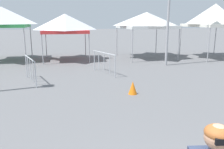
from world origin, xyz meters
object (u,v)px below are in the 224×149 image
Objects in this scene: canopy_tent_behind_left at (2,17)px; canopy_tent_behind_center at (215,15)px; crowd_barrier_mid_lot at (30,65)px; canopy_tent_far_left at (65,23)px; traffic_cone_lot_center at (133,88)px; canopy_tent_center at (147,20)px; crowd_barrier_by_lift at (104,59)px.

canopy_tent_behind_left is 0.93× the size of canopy_tent_behind_center.
canopy_tent_far_left is at bearing 72.58° from crowd_barrier_mid_lot.
canopy_tent_behind_center reaches higher than traffic_cone_lot_center.
canopy_tent_behind_left is at bearing 109.35° from crowd_barrier_mid_lot.
canopy_tent_behind_left is 10.92m from traffic_cone_lot_center.
crowd_barrier_mid_lot is at bearing -160.23° from canopy_tent_behind_center.
canopy_tent_behind_left reaches higher than canopy_tent_far_left.
crowd_barrier_mid_lot is at bearing -143.89° from canopy_tent_center.
canopy_tent_behind_center reaches higher than crowd_barrier_by_lift.
crowd_barrier_mid_lot is at bearing 145.49° from traffic_cone_lot_center.
canopy_tent_center is 1.83× the size of crowd_barrier_by_lift.
canopy_tent_behind_center is at bearing -12.59° from canopy_tent_center.
canopy_tent_behind_left reaches higher than crowd_barrier_by_lift.
canopy_tent_behind_center is 7.79× the size of traffic_cone_lot_center.
canopy_tent_behind_left is at bearing 172.37° from canopy_tent_behind_center.
crowd_barrier_by_lift is (5.58, -5.26, -2.07)m from canopy_tent_behind_left.
crowd_barrier_mid_lot is (2.17, -6.19, -2.07)m from canopy_tent_behind_left.
canopy_tent_far_left is 0.82× the size of canopy_tent_behind_center.
crowd_barrier_by_lift and crowd_barrier_mid_lot have the same top height.
canopy_tent_far_left is at bearing 109.86° from crowd_barrier_by_lift.
traffic_cone_lot_center is at bearing -114.09° from canopy_tent_center.
canopy_tent_center reaches higher than crowd_barrier_mid_lot.
canopy_tent_center is (9.49, -0.86, -0.20)m from canopy_tent_behind_left.
canopy_tent_behind_left reaches higher than crowd_barrier_mid_lot.
canopy_tent_far_left is 1.54× the size of crowd_barrier_by_lift.
canopy_tent_far_left is 5.18m from crowd_barrier_by_lift.
canopy_tent_behind_left is 1.71× the size of crowd_barrier_mid_lot.
canopy_tent_center is at bearing 48.37° from crowd_barrier_by_lift.
canopy_tent_center is 7.59× the size of traffic_cone_lot_center.
canopy_tent_behind_center is at bearing 19.77° from crowd_barrier_mid_lot.
crowd_barrier_mid_lot is 4.23× the size of traffic_cone_lot_center.
canopy_tent_center is 0.97× the size of canopy_tent_behind_center.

